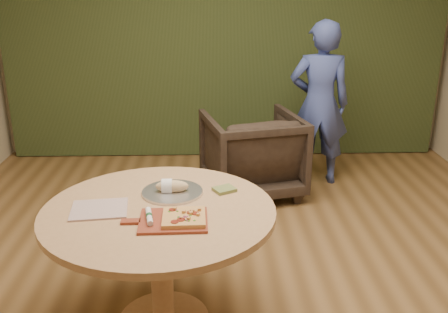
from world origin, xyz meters
The scene contains 12 objects.
room_shell centered at (0.00, 0.00, 1.40)m, with size 5.04×6.04×2.84m.
curtain centered at (0.00, 2.90, 1.40)m, with size 4.80×0.14×2.78m, color #293518.
pedestal_table centered at (-0.46, -0.16, 0.61)m, with size 1.29×1.29×0.75m.
pizza_paddle centered at (-0.38, -0.32, 0.76)m, with size 0.45×0.29×0.01m.
flatbread_pizza centered at (-0.31, -0.33, 0.78)m, with size 0.23×0.23×0.04m.
cutlery_roll centered at (-0.49, -0.32, 0.78)m, with size 0.06×0.20×0.03m.
newspaper centered at (-0.78, -0.17, 0.76)m, with size 0.30×0.25×0.01m, color silver.
serving_tray centered at (-0.40, 0.04, 0.76)m, with size 0.36×0.36×0.02m.
bread_roll centered at (-0.41, 0.04, 0.79)m, with size 0.19×0.09×0.09m.
green_packet centered at (-0.09, 0.07, 0.76)m, with size 0.12×0.10×0.02m, color #515E2A.
armchair centered at (0.22, 1.75, 0.43)m, with size 0.84×0.78×0.86m, color black.
person_standing centered at (0.89, 2.03, 0.80)m, with size 0.58×0.38×1.59m, color #3A4A91.
Camera 1 is at (-0.18, -2.65, 1.93)m, focal length 40.00 mm.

